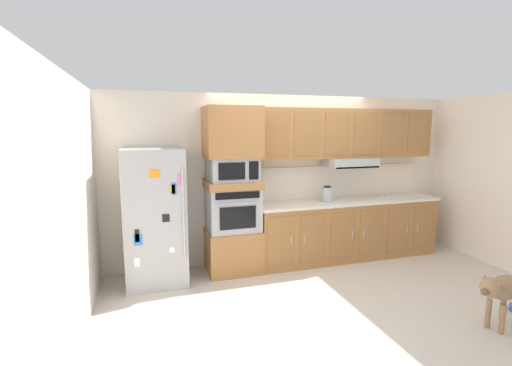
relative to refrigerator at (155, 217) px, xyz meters
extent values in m
plane|color=beige|center=(2.02, -0.68, -0.88)|extent=(9.60, 9.60, 0.00)
cube|color=silver|center=(2.02, 0.43, 0.37)|extent=(6.20, 0.12, 2.50)
cube|color=silver|center=(-0.78, -0.68, 0.37)|extent=(0.12, 7.10, 2.50)
cube|color=white|center=(4.82, -0.68, 0.37)|extent=(0.12, 7.10, 2.50)
cube|color=#ADADB2|center=(0.00, 0.00, 0.00)|extent=(0.76, 0.70, 1.76)
cylinder|color=silver|center=(0.33, -0.37, 0.10)|extent=(0.02, 0.02, 1.10)
cube|color=gold|center=(0.21, -0.35, 0.41)|extent=(0.06, 0.01, 0.11)
cube|color=#337FDB|center=(-0.21, -0.35, -0.18)|extent=(0.10, 0.01, 0.14)
cube|color=#337FDB|center=(0.23, -0.35, 0.41)|extent=(0.06, 0.01, 0.15)
cube|color=black|center=(-0.22, -0.35, -0.13)|extent=(0.05, 0.01, 0.16)
cube|color=pink|center=(0.31, -0.35, 0.52)|extent=(0.06, 0.01, 0.13)
cube|color=black|center=(0.12, -0.35, 0.06)|extent=(0.09, 0.01, 0.10)
cube|color=white|center=(0.18, -0.35, -0.35)|extent=(0.06, 0.01, 0.07)
cube|color=white|center=(-0.24, -0.35, -0.46)|extent=(0.07, 0.01, 0.12)
cube|color=orange|center=(0.01, -0.35, 0.60)|extent=(0.12, 0.01, 0.10)
cube|color=#A8703D|center=(1.05, 0.07, -0.58)|extent=(0.74, 0.62, 0.60)
cube|color=#A8AAAF|center=(1.05, 0.07, 0.02)|extent=(0.70, 0.58, 0.60)
cube|color=black|center=(1.05, -0.23, -0.04)|extent=(0.49, 0.01, 0.30)
cube|color=black|center=(1.05, -0.23, 0.26)|extent=(0.59, 0.01, 0.09)
cylinder|color=#A8AAAF|center=(1.05, -0.25, 0.15)|extent=(0.56, 0.02, 0.02)
cube|color=#A8703D|center=(1.05, 0.07, 0.37)|extent=(0.74, 0.62, 0.10)
cube|color=#A8AAAF|center=(1.05, 0.07, 0.58)|extent=(0.64, 0.53, 0.32)
cube|color=black|center=(0.98, -0.20, 0.58)|extent=(0.35, 0.01, 0.22)
cube|color=black|center=(1.27, -0.20, 0.58)|extent=(0.13, 0.01, 0.24)
cube|color=#A8703D|center=(1.05, 0.07, 1.08)|extent=(0.74, 0.62, 0.68)
cube|color=#A8703D|center=(2.87, 0.07, -0.44)|extent=(2.90, 0.60, 0.88)
cube|color=#9A6738|center=(1.66, -0.24, -0.42)|extent=(0.41, 0.01, 0.70)
cylinder|color=#BCBCC1|center=(1.81, -0.25, -0.42)|extent=(0.01, 0.01, 0.12)
cube|color=#9A6738|center=(2.15, -0.24, -0.42)|extent=(0.41, 0.01, 0.70)
cylinder|color=#BCBCC1|center=(2.00, -0.25, -0.42)|extent=(0.01, 0.01, 0.12)
cube|color=#9A6738|center=(2.63, -0.24, -0.42)|extent=(0.41, 0.01, 0.70)
cylinder|color=#BCBCC1|center=(2.77, -0.25, -0.42)|extent=(0.01, 0.01, 0.12)
cube|color=#9A6738|center=(3.11, -0.24, -0.42)|extent=(0.41, 0.01, 0.70)
cylinder|color=#BCBCC1|center=(2.97, -0.25, -0.42)|extent=(0.01, 0.01, 0.12)
cube|color=#9A6738|center=(3.60, -0.24, -0.42)|extent=(0.41, 0.01, 0.70)
cylinder|color=#BCBCC1|center=(3.74, -0.25, -0.42)|extent=(0.01, 0.01, 0.12)
cube|color=#9A6738|center=(4.08, -0.24, -0.42)|extent=(0.41, 0.01, 0.70)
cylinder|color=#BCBCC1|center=(3.94, -0.25, -0.42)|extent=(0.01, 0.01, 0.12)
cube|color=silver|center=(2.87, 0.07, 0.02)|extent=(2.94, 0.64, 0.04)
cube|color=white|center=(2.87, 0.36, 0.29)|extent=(2.94, 0.02, 0.50)
cube|color=#A8703D|center=(2.87, 0.20, 1.05)|extent=(2.90, 0.34, 0.74)
cube|color=#A8AAAF|center=(2.91, 0.13, 0.61)|extent=(0.76, 0.48, 0.14)
cube|color=black|center=(2.91, -0.09, 0.55)|extent=(0.72, 0.04, 0.02)
cube|color=#9A6738|center=(1.66, 0.02, 1.05)|extent=(0.41, 0.01, 0.63)
cube|color=#9A6738|center=(2.15, 0.02, 1.05)|extent=(0.41, 0.01, 0.63)
cube|color=#9A6738|center=(2.63, 0.02, 1.05)|extent=(0.41, 0.01, 0.63)
cube|color=#9A6738|center=(3.11, 0.02, 1.05)|extent=(0.41, 0.01, 0.63)
cube|color=#9A6738|center=(3.60, 0.02, 1.05)|extent=(0.41, 0.01, 0.63)
cube|color=#9A6738|center=(4.08, 0.02, 1.05)|extent=(0.41, 0.01, 0.63)
cylinder|color=yellow|center=(3.50, 0.20, 0.05)|extent=(0.08, 0.10, 0.03)
cylinder|color=silver|center=(3.59, 0.14, 0.05)|extent=(0.08, 0.10, 0.01)
cylinder|color=#A8AAAF|center=(2.49, 0.02, 0.15)|extent=(0.17, 0.17, 0.22)
cylinder|color=black|center=(2.49, 0.02, 0.27)|extent=(0.10, 0.10, 0.02)
ellipsoid|color=#997551|center=(3.33, -2.18, -0.46)|extent=(0.47, 0.34, 0.24)
sphere|color=#997551|center=(3.04, -2.25, -0.39)|extent=(0.19, 0.19, 0.19)
ellipsoid|color=brown|center=(2.95, -2.27, -0.41)|extent=(0.12, 0.10, 0.07)
cone|color=#997551|center=(3.07, -2.31, -0.31)|extent=(0.05, 0.05, 0.06)
cone|color=#997551|center=(3.04, -2.18, -0.31)|extent=(0.05, 0.05, 0.06)
cylinder|color=#997551|center=(3.20, -2.28, -0.73)|extent=(0.05, 0.05, 0.30)
cylinder|color=#997551|center=(3.17, -2.15, -0.73)|extent=(0.05, 0.05, 0.30)
cylinder|color=#997551|center=(3.46, -2.08, -0.73)|extent=(0.05, 0.05, 0.30)
camera|label=1|loc=(-0.09, -4.70, 1.14)|focal=25.22mm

